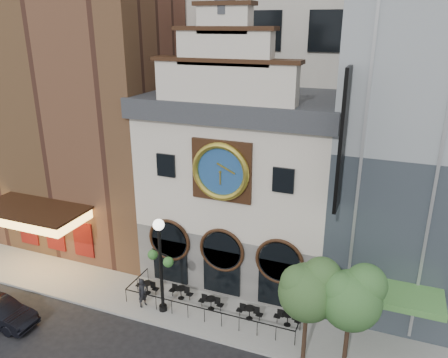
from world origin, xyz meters
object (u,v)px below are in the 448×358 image
Objects in this scene: pedestrian at (143,293)px; tree_left at (309,288)px; bistro_3 at (249,312)px; tree_right at (353,296)px; bistro_0 at (147,287)px; bistro_2 at (211,303)px; bistro_4 at (288,318)px; bistro_1 at (181,292)px; lamppost at (160,256)px.

tree_left is at bearing -75.39° from pedestrian.
tree_right reaches higher than bistro_3.
bistro_2 is at bearing -0.55° from bistro_0.
tree_left is (3.63, -1.99, 3.77)m from bistro_3.
bistro_3 is 1.00× the size of bistro_4.
bistro_1 is 0.26× the size of lamppost.
bistro_2 is at bearing 41.63° from lamppost.
bistro_3 is 6.15m from lamppost.
bistro_4 is at bearing 122.54° from tree_left.
bistro_2 and bistro_3 have the same top height.
bistro_3 and bistro_4 have the same top height.
bistro_2 is 1.00× the size of bistro_3.
bistro_3 is 0.86× the size of pedestrian.
tree_right is at bearing -13.53° from bistro_2.
bistro_2 is 0.86× the size of pedestrian.
bistro_4 is 5.59m from tree_right.
bistro_2 is (4.44, -0.04, 0.00)m from bistro_0.
tree_left is at bearing -18.30° from bistro_2.
bistro_2 is at bearing -177.07° from bistro_4.
bistro_3 is 5.60m from tree_left.
bistro_0 is 13.26m from tree_right.
bistro_3 is at bearing 151.31° from tree_left.
tree_right reaches higher than tree_left.
tree_left is 2.03m from tree_right.
tree_right reaches higher than bistro_0.
bistro_0 is 4.44m from bistro_2.
tree_left reaches higher than bistro_3.
lamppost reaches higher than bistro_4.
lamppost reaches higher than tree_left.
bistro_2 is 0.26× the size of lamppost.
lamppost is at bearing -68.38° from pedestrian.
bistro_1 is 3.60m from lamppost.
bistro_3 is (2.45, -0.02, 0.00)m from bistro_2.
bistro_0 and bistro_4 have the same top height.
tree_right is at bearing -74.34° from pedestrian.
lamppost is at bearing -156.56° from bistro_2.
pedestrian is at bearing -169.60° from bistro_3.
tree_left reaches higher than bistro_2.
bistro_4 is 8.11m from lamppost.
bistro_3 is at bearing 161.18° from tree_right.
tree_right is at bearing 13.91° from lamppost.
bistro_3 is at bearing 30.63° from lamppost.
bistro_4 is (4.65, 0.24, 0.00)m from bistro_2.
pedestrian reaches higher than bistro_3.
bistro_0 is at bearing -173.12° from bistro_1.
pedestrian is at bearing -139.91° from bistro_1.
bistro_1 and bistro_3 have the same top height.
bistro_0 is 1.40m from pedestrian.
bistro_1 is at bearing 175.82° from bistro_3.
bistro_4 is 0.86× the size of pedestrian.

